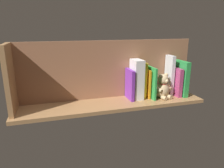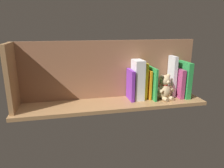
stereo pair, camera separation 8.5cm
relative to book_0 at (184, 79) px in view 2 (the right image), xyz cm
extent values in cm
cube|color=#A87A4C|center=(48.38, 1.23, -12.63)|extent=(114.75, 24.04, 2.20)
cube|color=#9C6848|center=(48.38, -8.54, 6.81)|extent=(114.75, 1.50, 36.69)
cube|color=#A87A4C|center=(103.76, 1.23, 6.81)|extent=(2.40, 18.04, 36.69)
cube|color=green|center=(0.00, 0.00, 0.00)|extent=(3.14, 14.77, 23.07)
cube|color=#B23F72|center=(3.75, -0.51, -2.19)|extent=(2.67, 13.75, 18.70)
cube|color=silver|center=(7.11, -2.83, 1.76)|extent=(2.35, 9.12, 26.58)
ellipsoid|color=#D1B284|center=(14.44, 2.20, -6.68)|extent=(10.89, 10.18, 9.71)
sphere|color=#D1B284|center=(14.44, 2.20, 0.68)|extent=(6.68, 6.68, 6.68)
sphere|color=#D1B284|center=(12.01, 1.61, 3.18)|extent=(2.58, 2.58, 2.58)
sphere|color=#D1B284|center=(16.88, 2.78, 3.18)|extent=(2.58, 2.58, 2.58)
sphere|color=beige|center=(13.78, 4.96, 0.18)|extent=(2.58, 2.58, 2.58)
cylinder|color=#D1B284|center=(9.67, 2.30, -4.98)|extent=(2.80, 5.00, 3.59)
cylinder|color=#D1B284|center=(18.65, 4.45, -4.98)|extent=(4.53, 5.24, 3.59)
cylinder|color=#D1B284|center=(11.36, 5.70, -10.24)|extent=(3.36, 4.14, 2.58)
cylinder|color=#D1B284|center=(15.61, 6.72, -10.24)|extent=(3.36, 4.14, 2.58)
torus|color=red|center=(14.44, 2.20, -1.97)|extent=(5.34, 5.34, 0.76)
cube|color=green|center=(21.89, -0.29, -1.40)|extent=(1.28, 14.20, 20.27)
cube|color=orange|center=(24.00, -2.06, -2.31)|extent=(1.23, 10.66, 18.44)
cube|color=yellow|center=(26.42, -2.82, -0.09)|extent=(2.31, 9.13, 22.93)
cube|color=white|center=(31.21, -1.66, 1.00)|extent=(5.97, 11.24, 25.06)
cube|color=purple|center=(36.01, -1.26, -1.92)|extent=(1.94, 12.24, 19.22)
camera|label=1|loc=(81.73, 115.59, 33.65)|focal=33.09mm
camera|label=2|loc=(73.52, 117.67, 33.65)|focal=33.09mm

